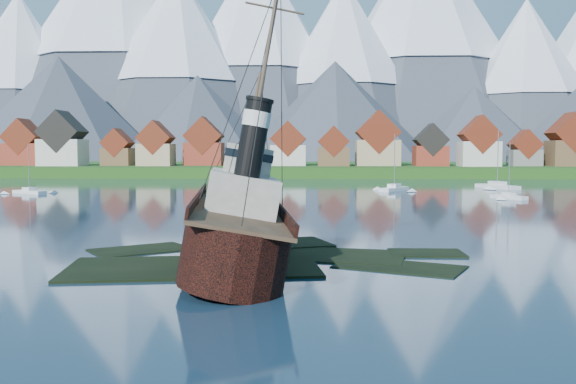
{
  "coord_description": "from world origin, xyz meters",
  "views": [
    {
      "loc": [
        5.61,
        -47.57,
        8.75
      ],
      "look_at": [
        3.56,
        6.0,
        5.0
      ],
      "focal_mm": 40.0,
      "sensor_mm": 36.0,
      "label": 1
    }
  ],
  "objects_px": {
    "sailboat_e": "(497,187)",
    "sailboat_d": "(394,190)",
    "tugboat_wreck": "(232,225)",
    "sailboat_c": "(29,192)",
    "sailboat_f": "(509,198)"
  },
  "relations": [
    {
      "from": "sailboat_e",
      "to": "sailboat_d",
      "type": "bearing_deg",
      "value": 175.15
    },
    {
      "from": "tugboat_wreck",
      "to": "sailboat_d",
      "type": "bearing_deg",
      "value": 67.21
    },
    {
      "from": "sailboat_c",
      "to": "sailboat_f",
      "type": "relative_size",
      "value": 0.99
    },
    {
      "from": "tugboat_wreck",
      "to": "sailboat_f",
      "type": "bearing_deg",
      "value": 50.03
    },
    {
      "from": "tugboat_wreck",
      "to": "sailboat_e",
      "type": "distance_m",
      "value": 99.84
    },
    {
      "from": "tugboat_wreck",
      "to": "sailboat_e",
      "type": "height_order",
      "value": "tugboat_wreck"
    },
    {
      "from": "sailboat_c",
      "to": "tugboat_wreck",
      "type": "bearing_deg",
      "value": -116.3
    },
    {
      "from": "sailboat_d",
      "to": "sailboat_c",
      "type": "bearing_deg",
      "value": -136.52
    },
    {
      "from": "sailboat_c",
      "to": "sailboat_f",
      "type": "bearing_deg",
      "value": -66.32
    },
    {
      "from": "tugboat_wreck",
      "to": "sailboat_d",
      "type": "distance_m",
      "value": 83.63
    },
    {
      "from": "sailboat_d",
      "to": "sailboat_f",
      "type": "bearing_deg",
      "value": -13.84
    },
    {
      "from": "sailboat_e",
      "to": "sailboat_c",
      "type": "bearing_deg",
      "value": 166.28
    },
    {
      "from": "sailboat_d",
      "to": "sailboat_e",
      "type": "distance_m",
      "value": 24.33
    },
    {
      "from": "sailboat_d",
      "to": "sailboat_f",
      "type": "relative_size",
      "value": 1.19
    },
    {
      "from": "sailboat_e",
      "to": "sailboat_f",
      "type": "distance_m",
      "value": 28.45
    }
  ]
}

